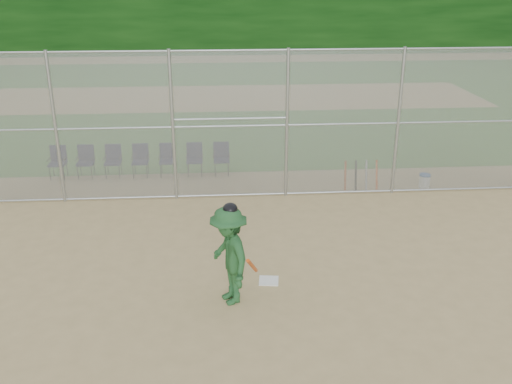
{
  "coord_description": "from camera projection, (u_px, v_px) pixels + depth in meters",
  "views": [
    {
      "loc": [
        -0.86,
        -9.58,
        5.86
      ],
      "look_at": [
        0.0,
        2.5,
        1.1
      ],
      "focal_mm": 40.0,
      "sensor_mm": 36.0,
      "label": 1
    }
  ],
  "objects": [
    {
      "name": "ground",
      "position": [
        265.0,
        291.0,
        11.1
      ],
      "size": [
        100.0,
        100.0,
        0.0
      ],
      "primitive_type": "plane",
      "color": "tan",
      "rests_on": "ground"
    },
    {
      "name": "grass_strip",
      "position": [
        233.0,
        97.0,
        27.81
      ],
      "size": [
        100.0,
        100.0,
        0.0
      ],
      "primitive_type": "plane",
      "color": "#29601D",
      "rests_on": "ground"
    },
    {
      "name": "dirt_patch_far",
      "position": [
        233.0,
        97.0,
        27.8
      ],
      "size": [
        24.0,
        24.0,
        0.0
      ],
      "primitive_type": "plane",
      "color": "tan",
      "rests_on": "ground"
    },
    {
      "name": "chair_4",
      "position": [
        168.0,
        160.0,
        17.13
      ],
      "size": [
        0.54,
        0.52,
        0.96
      ],
      "primitive_type": null,
      "color": "black",
      "rests_on": "ground"
    },
    {
      "name": "chair_2",
      "position": [
        113.0,
        162.0,
        17.02
      ],
      "size": [
        0.54,
        0.52,
        0.96
      ],
      "primitive_type": null,
      "color": "black",
      "rests_on": "ground"
    },
    {
      "name": "backstop_fence",
      "position": [
        249.0,
        123.0,
        14.98
      ],
      "size": [
        16.09,
        0.09,
        4.0
      ],
      "color": "gray",
      "rests_on": "ground"
    },
    {
      "name": "chair_3",
      "position": [
        140.0,
        161.0,
        17.07
      ],
      "size": [
        0.54,
        0.52,
        0.96
      ],
      "primitive_type": null,
      "color": "black",
      "rests_on": "ground"
    },
    {
      "name": "spare_bats",
      "position": [
        361.0,
        175.0,
        16.08
      ],
      "size": [
        0.96,
        0.29,
        0.85
      ],
      "color": "#D84C14",
      "rests_on": "ground"
    },
    {
      "name": "chair_5",
      "position": [
        195.0,
        160.0,
        17.18
      ],
      "size": [
        0.54,
        0.52,
        0.96
      ],
      "primitive_type": null,
      "color": "black",
      "rests_on": "ground"
    },
    {
      "name": "chair_0",
      "position": [
        57.0,
        163.0,
        16.91
      ],
      "size": [
        0.54,
        0.52,
        0.96
      ],
      "primitive_type": null,
      "color": "black",
      "rests_on": "ground"
    },
    {
      "name": "batter_at_plate",
      "position": [
        229.0,
        255.0,
        10.44
      ],
      "size": [
        1.09,
        1.44,
        1.99
      ],
      "color": "#215328",
      "rests_on": "ground"
    },
    {
      "name": "home_plate",
      "position": [
        269.0,
        281.0,
        11.45
      ],
      "size": [
        0.43,
        0.43,
        0.02
      ],
      "primitive_type": "cube",
      "rotation": [
        0.0,
        0.0,
        -0.12
      ],
      "color": "white",
      "rests_on": "ground"
    },
    {
      "name": "chair_1",
      "position": [
        85.0,
        162.0,
        16.96
      ],
      "size": [
        0.54,
        0.52,
        0.96
      ],
      "primitive_type": null,
      "color": "black",
      "rests_on": "ground"
    },
    {
      "name": "water_cooler",
      "position": [
        425.0,
        181.0,
        16.27
      ],
      "size": [
        0.32,
        0.32,
        0.41
      ],
      "color": "white",
      "rests_on": "ground"
    },
    {
      "name": "chair_6",
      "position": [
        222.0,
        159.0,
        17.23
      ],
      "size": [
        0.54,
        0.52,
        0.96
      ],
      "primitive_type": null,
      "color": "black",
      "rests_on": "ground"
    }
  ]
}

